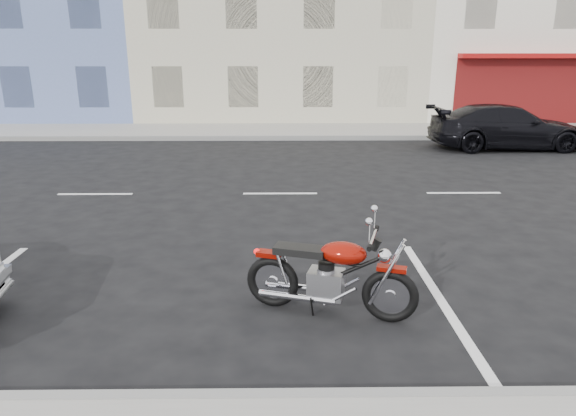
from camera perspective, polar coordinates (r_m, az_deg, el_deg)
name	(u,v)px	position (r m, az deg, el deg)	size (l,w,h in m)	color
ground	(372,193)	(11.30, 9.32, 1.62)	(120.00, 120.00, 0.00)	black
sidewalk_far	(201,131)	(19.87, -9.60, 8.43)	(80.00, 3.40, 0.15)	gray
curb_far	(194,138)	(18.21, -10.39, 7.64)	(80.00, 0.12, 0.16)	gray
motorcycle	(393,285)	(5.89, 11.60, -8.34)	(1.97, 0.86, 1.01)	black
car_far	(506,127)	(17.69, 23.08, 8.30)	(1.93, 4.75, 1.38)	black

